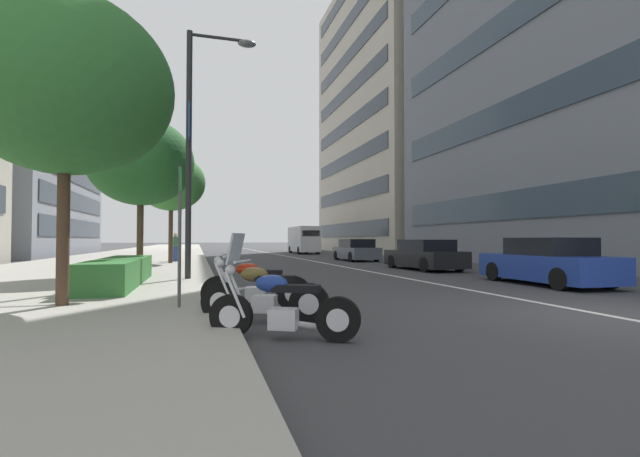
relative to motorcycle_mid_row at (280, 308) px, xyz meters
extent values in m
plane|color=#3A3A3D|center=(0.17, -6.02, -0.43)|extent=(400.00, 400.00, 0.00)
cube|color=#A39E93|center=(30.17, 5.43, -0.36)|extent=(160.00, 9.81, 0.15)
cube|color=silver|center=(35.17, -6.02, -0.43)|extent=(110.00, 0.16, 0.01)
cylinder|color=black|center=(0.31, 0.64, -0.13)|extent=(0.37, 0.60, 0.61)
cylinder|color=silver|center=(0.31, 0.64, -0.13)|extent=(0.25, 0.33, 0.30)
cylinder|color=black|center=(-0.35, -0.71, -0.13)|extent=(0.37, 0.60, 0.61)
cylinder|color=silver|center=(-0.35, -0.71, -0.13)|extent=(0.25, 0.33, 0.30)
cube|color=silver|center=(-0.02, -0.04, -0.14)|extent=(0.40, 0.46, 0.28)
cube|color=black|center=(-0.10, -0.20, 0.27)|extent=(0.48, 0.67, 0.10)
ellipsoid|color=navy|center=(0.05, 0.11, 0.33)|extent=(0.42, 0.52, 0.24)
cylinder|color=silver|center=(0.21, 0.60, 0.18)|extent=(0.18, 0.30, 0.64)
cylinder|color=silver|center=(0.34, 0.54, 0.18)|extent=(0.18, 0.30, 0.64)
cylinder|color=silver|center=(0.24, 0.49, 0.63)|extent=(0.55, 0.30, 0.04)
sphere|color=silver|center=(0.32, 0.66, 0.51)|extent=(0.14, 0.14, 0.14)
cube|color=#B2BCC6|center=(0.28, 0.58, 0.81)|extent=(0.45, 0.30, 0.44)
cylinder|color=silver|center=(-0.02, -0.35, -0.25)|extent=(0.38, 0.66, 0.16)
cylinder|color=black|center=(1.54, 0.71, -0.10)|extent=(0.38, 0.66, 0.66)
cylinder|color=silver|center=(1.54, 0.71, -0.10)|extent=(0.25, 0.36, 0.33)
cylinder|color=black|center=(0.94, -0.65, -0.10)|extent=(0.38, 0.66, 0.66)
cylinder|color=silver|center=(0.94, -0.65, -0.10)|extent=(0.25, 0.36, 0.33)
cube|color=silver|center=(1.24, 0.03, -0.12)|extent=(0.39, 0.45, 0.28)
cube|color=black|center=(1.17, -0.13, 0.30)|extent=(0.46, 0.67, 0.10)
ellipsoid|color=brown|center=(1.31, 0.19, 0.36)|extent=(0.41, 0.52, 0.24)
cylinder|color=silver|center=(1.45, 0.67, 0.21)|extent=(0.17, 0.31, 0.64)
cylinder|color=silver|center=(1.58, 0.61, 0.21)|extent=(0.17, 0.31, 0.64)
cylinder|color=silver|center=(1.48, 0.57, 0.66)|extent=(0.56, 0.28, 0.04)
sphere|color=silver|center=(1.55, 0.73, 0.54)|extent=(0.14, 0.14, 0.14)
cylinder|color=silver|center=(1.26, -0.28, -0.23)|extent=(0.36, 0.66, 0.16)
cylinder|color=black|center=(2.73, 0.70, -0.10)|extent=(0.32, 0.67, 0.67)
cylinder|color=silver|center=(2.73, 0.70, -0.10)|extent=(0.23, 0.36, 0.33)
cylinder|color=black|center=(2.27, -0.69, -0.10)|extent=(0.32, 0.67, 0.67)
cylinder|color=silver|center=(2.27, -0.69, -0.10)|extent=(0.23, 0.36, 0.33)
cube|color=silver|center=(2.50, 0.00, -0.11)|extent=(0.37, 0.44, 0.28)
cube|color=black|center=(2.44, -0.17, 0.30)|extent=(0.41, 0.68, 0.10)
ellipsoid|color=#991E0A|center=(2.55, 0.17, 0.36)|extent=(0.37, 0.51, 0.24)
cylinder|color=silver|center=(2.64, 0.64, 0.21)|extent=(0.14, 0.31, 0.64)
cylinder|color=silver|center=(2.77, 0.60, 0.21)|extent=(0.14, 0.31, 0.64)
cylinder|color=silver|center=(2.68, 0.55, 0.66)|extent=(0.58, 0.22, 0.04)
sphere|color=silver|center=(2.74, 0.72, 0.54)|extent=(0.14, 0.14, 0.14)
cylinder|color=silver|center=(2.55, -0.31, -0.23)|extent=(0.30, 0.68, 0.16)
cube|color=navy|center=(4.90, -9.13, 0.09)|extent=(4.39, 1.95, 0.75)
cube|color=black|center=(4.78, -9.12, 0.73)|extent=(2.20, 1.71, 0.52)
cylinder|color=black|center=(6.36, -8.40, -0.12)|extent=(0.63, 0.25, 0.62)
cylinder|color=black|center=(6.29, -9.99, -0.12)|extent=(0.63, 0.25, 0.62)
cylinder|color=black|center=(3.52, -8.27, -0.12)|extent=(0.63, 0.25, 0.62)
cylinder|color=black|center=(3.45, -9.86, -0.12)|extent=(0.63, 0.25, 0.62)
cube|color=black|center=(11.74, -8.83, 0.08)|extent=(4.50, 1.94, 0.72)
cube|color=black|center=(11.55, -8.84, 0.69)|extent=(2.38, 1.74, 0.50)
cylinder|color=black|center=(13.18, -7.97, -0.12)|extent=(0.63, 0.24, 0.62)
cylinder|color=black|center=(13.23, -9.62, -0.12)|extent=(0.63, 0.24, 0.62)
cylinder|color=black|center=(10.24, -8.05, -0.12)|extent=(0.63, 0.24, 0.62)
cylinder|color=black|center=(10.29, -9.70, -0.12)|extent=(0.63, 0.24, 0.62)
cube|color=#4C515B|center=(20.51, -8.84, 0.08)|extent=(4.33, 1.85, 0.72)
cube|color=black|center=(20.37, -8.85, 0.70)|extent=(2.29, 1.69, 0.54)
cylinder|color=black|center=(21.93, -8.00, -0.12)|extent=(0.62, 0.22, 0.62)
cylinder|color=black|center=(21.94, -9.67, -0.12)|extent=(0.62, 0.22, 0.62)
cylinder|color=black|center=(19.08, -8.02, -0.12)|extent=(0.62, 0.22, 0.62)
cylinder|color=black|center=(19.09, -9.69, -0.12)|extent=(0.62, 0.22, 0.62)
cube|color=silver|center=(35.48, -9.02, 0.99)|extent=(6.01, 2.03, 2.41)
cube|color=black|center=(32.50, -8.99, 1.52)|extent=(0.05, 1.66, 0.56)
cylinder|color=black|center=(37.52, -8.15, -0.07)|extent=(0.72, 0.27, 0.72)
cylinder|color=black|center=(37.51, -9.92, -0.07)|extent=(0.72, 0.27, 0.72)
cylinder|color=black|center=(33.45, -8.11, -0.07)|extent=(0.72, 0.27, 0.72)
cylinder|color=black|center=(33.43, -9.89, -0.07)|extent=(0.72, 0.27, 0.72)
cylinder|color=#47494C|center=(2.35, 1.41, 0.99)|extent=(0.06, 0.06, 2.55)
cube|color=#1E8C33|center=(2.35, 1.39, 2.01)|extent=(0.32, 0.02, 0.40)
cylinder|color=#232326|center=(8.31, 1.37, 3.64)|extent=(0.18, 0.18, 7.85)
cylinder|color=#232326|center=(8.31, 0.47, 7.47)|extent=(0.10, 1.80, 0.10)
ellipsoid|color=slate|center=(8.31, -0.43, 7.39)|extent=(0.44, 0.60, 0.20)
cube|color=#194C99|center=(7.96, 1.37, 4.59)|extent=(0.56, 0.03, 1.10)
cube|color=#194C99|center=(8.66, 1.37, 4.59)|extent=(0.56, 0.03, 1.10)
cube|color=#337033|center=(6.85, 3.11, 0.07)|extent=(5.62, 1.10, 0.70)
cylinder|color=#473323|center=(3.20, 3.50, 1.04)|extent=(0.22, 0.22, 2.64)
ellipsoid|color=#2D6B2D|center=(3.20, 3.50, 3.83)|extent=(3.92, 3.92, 3.33)
cylinder|color=#473323|center=(10.20, 3.00, 1.01)|extent=(0.22, 0.22, 2.59)
ellipsoid|color=#265B28|center=(10.20, 3.00, 3.65)|extent=(3.58, 3.58, 3.05)
cylinder|color=#473323|center=(18.03, 2.43, 1.17)|extent=(0.22, 0.22, 2.91)
ellipsoid|color=#387A33|center=(18.03, 2.43, 3.94)|extent=(3.50, 3.50, 2.98)
cube|color=#33478C|center=(19.75, 2.27, 0.13)|extent=(0.36, 0.30, 0.82)
cube|color=#3F724C|center=(19.75, 2.27, 0.82)|extent=(0.45, 0.34, 0.56)
sphere|color=beige|center=(19.75, 2.27, 1.21)|extent=(0.22, 0.22, 0.22)
cube|color=#384756|center=(10.87, -14.53, 2.73)|extent=(25.13, 0.08, 1.50)
cube|color=#384756|center=(10.87, -14.53, 7.58)|extent=(25.13, 0.08, 1.50)
cube|color=#384756|center=(10.87, -14.53, 12.43)|extent=(25.13, 0.08, 1.50)
cube|color=beige|center=(38.00, -24.78, 14.85)|extent=(22.81, 20.42, 30.57)
cube|color=#2D3842|center=(38.00, -14.53, 2.01)|extent=(20.53, 0.08, 1.50)
cube|color=#2D3842|center=(38.00, -14.53, 5.77)|extent=(20.53, 0.08, 1.50)
cube|color=#2D3842|center=(38.00, -14.53, 9.53)|extent=(20.53, 0.08, 1.50)
cube|color=#2D3842|center=(38.00, -14.53, 13.28)|extent=(20.53, 0.08, 1.50)
cube|color=#2D3842|center=(38.00, -14.53, 17.04)|extent=(20.53, 0.08, 1.50)
cube|color=#2D3842|center=(38.00, -14.53, 20.79)|extent=(20.53, 0.08, 1.50)
cube|color=#2D3842|center=(38.00, -14.53, 24.55)|extent=(20.53, 0.08, 1.50)
cube|color=#2D3842|center=(36.38, 11.30, 1.95)|extent=(18.79, 0.08, 1.50)
cube|color=#2D3842|center=(36.38, 11.30, 4.28)|extent=(18.79, 0.08, 1.50)
cube|color=#2D3842|center=(36.38, 11.30, 6.60)|extent=(18.79, 0.08, 1.50)
cube|color=#2D3842|center=(36.38, 11.30, 8.93)|extent=(18.79, 0.08, 1.50)
cube|color=#2D3842|center=(36.38, 11.30, 11.25)|extent=(18.79, 0.08, 1.50)
cube|color=#2D3842|center=(36.38, 11.30, 13.58)|extent=(18.79, 0.08, 1.50)
cube|color=#2D3842|center=(36.38, 11.30, 15.91)|extent=(18.79, 0.08, 1.50)
cube|color=#2D3842|center=(36.38, 11.30, 18.23)|extent=(18.79, 0.08, 1.50)
cube|color=#2D3842|center=(36.38, 11.30, 20.56)|extent=(18.79, 0.08, 1.50)
camera|label=1|loc=(-5.84, 1.11, 0.94)|focal=24.22mm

